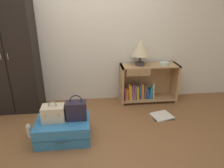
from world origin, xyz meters
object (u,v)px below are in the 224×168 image
at_px(bookshelf, 146,84).
at_px(suitcase_large, 63,130).
at_px(wardrobe, 10,53).
at_px(bowl, 164,63).
at_px(table_lamp, 141,48).
at_px(open_book_on_floor, 162,116).
at_px(train_case, 53,113).
at_px(handbag, 77,110).
at_px(bottle, 29,131).

xyz_separation_m(bookshelf, suitcase_large, (-1.40, -1.02, -0.20)).
relative_size(wardrobe, bookshelf, 1.91).
bearing_deg(bowl, table_lamp, 176.47).
distance_m(table_lamp, open_book_on_floor, 1.18).
xyz_separation_m(bookshelf, train_case, (-1.51, -0.99, 0.05)).
bearing_deg(handbag, bottle, 175.10).
relative_size(table_lamp, bowl, 2.72).
bearing_deg(train_case, handbag, 1.01).
relative_size(bowl, train_case, 0.56).
distance_m(handbag, bottle, 0.74).
relative_size(bottle, open_book_on_floor, 0.53).
bearing_deg(wardrobe, bottle, -66.40).
distance_m(wardrobe, bottle, 1.31).
xyz_separation_m(suitcase_large, bottle, (-0.48, 0.09, -0.05)).
xyz_separation_m(table_lamp, suitcase_large, (-1.27, -1.02, -0.85)).
relative_size(bookshelf, bottle, 5.25).
bearing_deg(wardrobe, table_lamp, 1.56).
distance_m(wardrobe, handbag, 1.52).
bearing_deg(table_lamp, open_book_on_floor, -66.69).
distance_m(table_lamp, bottle, 2.17).
distance_m(bookshelf, table_lamp, 0.67).
distance_m(wardrobe, table_lamp, 2.13).
height_order(train_case, handbag, handbag).
distance_m(train_case, open_book_on_floor, 1.72).
distance_m(table_lamp, bowl, 0.51).
height_order(bookshelf, suitcase_large, bookshelf).
bearing_deg(suitcase_large, bookshelf, 36.14).
bearing_deg(bookshelf, train_case, -146.66).
relative_size(bookshelf, train_case, 3.55).
height_order(bookshelf, open_book_on_floor, bookshelf).
distance_m(wardrobe, bowl, 2.57).
bearing_deg(wardrobe, handbag, -41.47).
distance_m(train_case, bottle, 0.48).
bearing_deg(train_case, bowl, 28.11).
distance_m(bowl, open_book_on_floor, 0.93).
bearing_deg(train_case, bookshelf, 33.34).
xyz_separation_m(bowl, suitcase_large, (-1.70, -0.99, -0.58)).
relative_size(table_lamp, bottle, 2.26).
bearing_deg(open_book_on_floor, handbag, -163.94).
relative_size(suitcase_large, train_case, 2.44).
distance_m(bookshelf, suitcase_large, 1.74).
bearing_deg(bowl, suitcase_large, -149.64).
relative_size(bookshelf, suitcase_large, 1.45).
bearing_deg(bottle, bowl, 22.52).
height_order(suitcase_large, open_book_on_floor, suitcase_large).
height_order(wardrobe, open_book_on_floor, wardrobe).
height_order(bookshelf, handbag, bookshelf).
relative_size(wardrobe, bottle, 9.99).
xyz_separation_m(table_lamp, bowl, (0.43, -0.03, -0.27)).
height_order(handbag, bottle, handbag).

